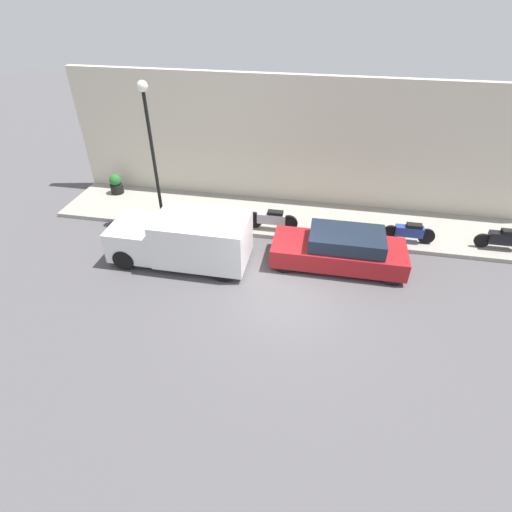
{
  "coord_description": "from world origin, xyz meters",
  "views": [
    {
      "loc": [
        -9.25,
        -0.83,
        8.12
      ],
      "look_at": [
        1.08,
        1.15,
        0.6
      ],
      "focal_mm": 28.0,
      "sensor_mm": 36.0,
      "label": 1
    }
  ],
  "objects_px": {
    "parked_car": "(340,249)",
    "motorcycle_blue": "(409,232)",
    "scooter_silver": "(272,219)",
    "potted_plant": "(116,184)",
    "delivery_van": "(182,238)",
    "streetlamp": "(150,133)",
    "motorcycle_black": "(503,239)"
  },
  "relations": [
    {
      "from": "delivery_van",
      "to": "streetlamp",
      "type": "relative_size",
      "value": 0.89
    },
    {
      "from": "streetlamp",
      "to": "delivery_van",
      "type": "bearing_deg",
      "value": -142.78
    },
    {
      "from": "parked_car",
      "to": "scooter_silver",
      "type": "xyz_separation_m",
      "value": [
        1.6,
        2.55,
        -0.04
      ]
    },
    {
      "from": "delivery_van",
      "to": "scooter_silver",
      "type": "xyz_separation_m",
      "value": [
        2.32,
        -2.65,
        -0.3
      ]
    },
    {
      "from": "parked_car",
      "to": "motorcycle_blue",
      "type": "relative_size",
      "value": 2.41
    },
    {
      "from": "parked_car",
      "to": "motorcycle_black",
      "type": "distance_m",
      "value": 5.85
    },
    {
      "from": "parked_car",
      "to": "motorcycle_black",
      "type": "height_order",
      "value": "parked_car"
    },
    {
      "from": "scooter_silver",
      "to": "streetlamp",
      "type": "distance_m",
      "value": 5.24
    },
    {
      "from": "parked_car",
      "to": "delivery_van",
      "type": "height_order",
      "value": "delivery_van"
    },
    {
      "from": "scooter_silver",
      "to": "potted_plant",
      "type": "xyz_separation_m",
      "value": [
        1.74,
        7.15,
        -0.03
      ]
    },
    {
      "from": "streetlamp",
      "to": "potted_plant",
      "type": "height_order",
      "value": "streetlamp"
    },
    {
      "from": "motorcycle_black",
      "to": "streetlamp",
      "type": "relative_size",
      "value": 0.35
    },
    {
      "from": "motorcycle_blue",
      "to": "streetlamp",
      "type": "xyz_separation_m",
      "value": [
        -0.28,
        9.22,
        3.07
      ]
    },
    {
      "from": "scooter_silver",
      "to": "delivery_van",
      "type": "bearing_deg",
      "value": 131.27
    },
    {
      "from": "scooter_silver",
      "to": "potted_plant",
      "type": "bearing_deg",
      "value": 76.32
    },
    {
      "from": "scooter_silver",
      "to": "potted_plant",
      "type": "height_order",
      "value": "potted_plant"
    },
    {
      "from": "delivery_van",
      "to": "potted_plant",
      "type": "xyz_separation_m",
      "value": [
        4.06,
        4.5,
        -0.33
      ]
    },
    {
      "from": "motorcycle_blue",
      "to": "scooter_silver",
      "type": "distance_m",
      "value": 4.96
    },
    {
      "from": "parked_car",
      "to": "motorcycle_black",
      "type": "xyz_separation_m",
      "value": [
        1.81,
        -5.56,
        -0.06
      ]
    },
    {
      "from": "parked_car",
      "to": "delivery_van",
      "type": "relative_size",
      "value": 0.95
    },
    {
      "from": "delivery_van",
      "to": "parked_car",
      "type": "bearing_deg",
      "value": -82.06
    },
    {
      "from": "motorcycle_blue",
      "to": "streetlamp",
      "type": "height_order",
      "value": "streetlamp"
    },
    {
      "from": "scooter_silver",
      "to": "potted_plant",
      "type": "distance_m",
      "value": 7.36
    },
    {
      "from": "motorcycle_blue",
      "to": "motorcycle_black",
      "type": "bearing_deg",
      "value": -87.74
    },
    {
      "from": "parked_car",
      "to": "streetlamp",
      "type": "bearing_deg",
      "value": 78.35
    },
    {
      "from": "motorcycle_black",
      "to": "motorcycle_blue",
      "type": "relative_size",
      "value": 0.99
    },
    {
      "from": "parked_car",
      "to": "scooter_silver",
      "type": "relative_size",
      "value": 2.21
    },
    {
      "from": "parked_car",
      "to": "streetlamp",
      "type": "xyz_separation_m",
      "value": [
        1.4,
        6.81,
        2.99
      ]
    },
    {
      "from": "motorcycle_blue",
      "to": "streetlamp",
      "type": "bearing_deg",
      "value": 91.77
    },
    {
      "from": "parked_car",
      "to": "motorcycle_blue",
      "type": "distance_m",
      "value": 2.94
    },
    {
      "from": "streetlamp",
      "to": "motorcycle_blue",
      "type": "bearing_deg",
      "value": -88.23
    },
    {
      "from": "delivery_van",
      "to": "potted_plant",
      "type": "bearing_deg",
      "value": 47.94
    }
  ]
}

